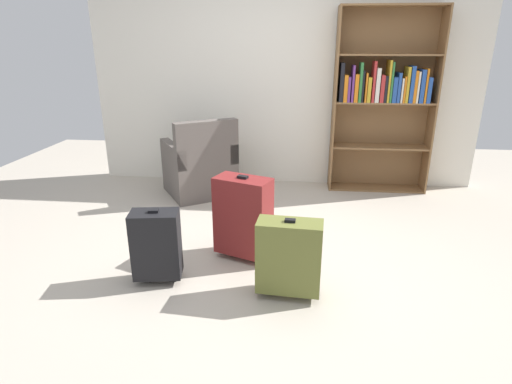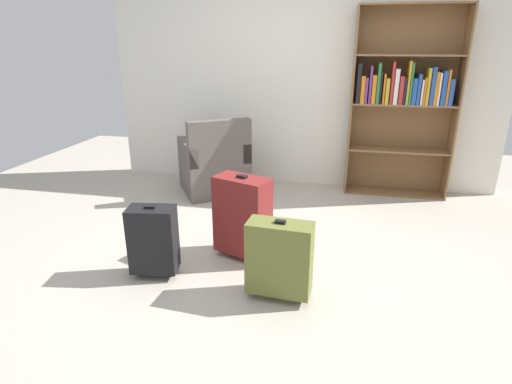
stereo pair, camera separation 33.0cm
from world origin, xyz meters
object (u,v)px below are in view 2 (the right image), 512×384
at_px(mug, 265,188).
at_px(suitcase_dark_red, 242,216).
at_px(armchair, 215,166).
at_px(suitcase_black, 153,240).
at_px(suitcase_olive, 279,258).
at_px(bookshelf, 403,98).

distance_m(mug, suitcase_dark_red, 1.63).
xyz_separation_m(armchair, suitcase_dark_red, (0.69, -1.46, 0.05)).
relative_size(suitcase_black, suitcase_olive, 0.98).
bearing_deg(suitcase_dark_red, suitcase_black, -144.06).
distance_m(armchair, suitcase_black, 1.89).
height_order(armchair, mug, armchair).
bearing_deg(bookshelf, suitcase_black, -130.17).
bearing_deg(mug, armchair, -167.45).
height_order(bookshelf, suitcase_black, bookshelf).
distance_m(suitcase_dark_red, suitcase_olive, 0.64).
relative_size(mug, suitcase_dark_red, 0.17).
bearing_deg(mug, suitcase_olive, -76.70).
bearing_deg(suitcase_black, suitcase_dark_red, 35.94).
height_order(armchair, suitcase_olive, armchair).
bearing_deg(suitcase_black, armchair, 93.31).
relative_size(suitcase_dark_red, suitcase_olive, 1.21).
bearing_deg(mug, suitcase_dark_red, -85.86).
xyz_separation_m(armchair, mug, (0.57, 0.13, -0.27)).
bearing_deg(suitcase_dark_red, mug, 94.14).
bearing_deg(bookshelf, suitcase_olive, -112.30).
height_order(mug, suitcase_olive, suitcase_olive).
xyz_separation_m(armchair, suitcase_black, (0.11, -1.88, -0.02)).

